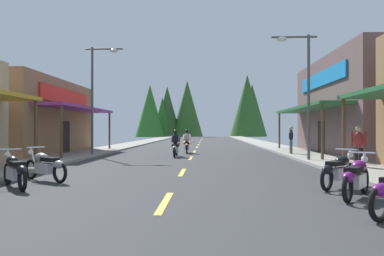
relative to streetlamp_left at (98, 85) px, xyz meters
The scene contains 17 objects.
ground 11.99m from the streetlamp_left, 60.79° to the left, with size 10.84×92.73×0.10m, color #38383A.
sidewalk_left 10.70m from the streetlamp_left, 97.43° to the left, with size 2.69×92.73×0.12m, color gray.
sidewalk_right 16.21m from the streetlamp_left, 38.68° to the left, with size 2.69×92.73×0.12m, color #9E9991.
centerline_dashes 13.06m from the streetlamp_left, 63.72° to the left, with size 0.16×64.63×0.01m.
storefront_left_far 6.54m from the streetlamp_left, 163.76° to the left, with size 8.73×10.59×4.69m.
storefront_right_far 16.87m from the streetlamp_left, ahead, with size 8.06×12.28×6.08m.
streetlamp_left is the anchor object (origin of this frame).
streetlamp_right 11.41m from the streetlamp_left, 16.20° to the right, with size 2.20×0.30×6.16m.
motorcycle_parked_right_3 16.35m from the streetlamp_left, 51.97° to the right, with size 1.32×1.81×1.04m.
motorcycle_parked_right_4 15.35m from the streetlamp_left, 48.27° to the right, with size 1.51×1.66×1.04m.
motorcycle_parked_left_3 12.13m from the streetlamp_left, 83.88° to the right, with size 1.50×1.66×1.04m.
motorcycle_parked_left_4 10.92m from the streetlamp_left, 81.75° to the right, with size 1.85×1.25×1.04m.
rider_cruising_lead 5.76m from the streetlamp_left, ahead, with size 0.60×2.14×1.57m.
rider_cruising_trailing 6.85m from the streetlamp_left, 31.29° to the left, with size 0.60×2.14×1.57m.
pedestrian_by_shop 11.92m from the streetlamp_left, ahead, with size 0.28×0.57×1.77m.
pedestrian_browsing 14.30m from the streetlamp_left, 28.28° to the right, with size 0.53×0.38×1.73m.
treeline_backdrop 59.30m from the streetlamp_left, 84.39° to the left, with size 28.10×12.25×13.55m.
Camera 1 is at (0.92, 0.45, 1.58)m, focal length 34.27 mm.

